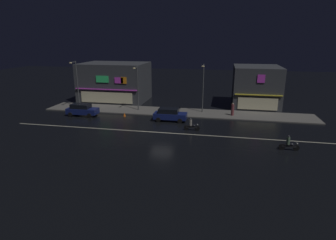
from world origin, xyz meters
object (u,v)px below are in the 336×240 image
Objects in this scene: streetlamp_west at (76,81)px; motorcycle_lead at (289,144)px; pedestrian_on_sidewalk at (233,110)px; parked_car_near_kerb at (82,110)px; parked_car_trailing at (170,114)px; motorcycle_following at (191,125)px; traffic_cone at (124,114)px; streetlamp_mid at (137,84)px; streetlamp_east at (203,84)px.

streetlamp_west reaches higher than motorcycle_lead.
pedestrian_on_sidewalk reaches higher than parked_car_near_kerb.
streetlamp_west is 1.65× the size of parked_car_near_kerb.
pedestrian_on_sidewalk is (23.22, 0.04, -3.38)m from streetlamp_west.
motorcycle_following is at bearing -47.06° from parked_car_trailing.
pedestrian_on_sidewalk is 15.06m from traffic_cone.
motorcycle_lead is 1.00× the size of motorcycle_following.
parked_car_near_kerb is 2.26× the size of motorcycle_following.
streetlamp_mid is (9.43, 0.33, -0.32)m from streetlamp_west.
streetlamp_west reaches higher than streetlamp_mid.
streetlamp_west reaches higher than parked_car_near_kerb.
streetlamp_east is 7.04m from parked_car_trailing.
streetlamp_east is 11.86m from traffic_cone.
streetlamp_east is 1.60× the size of parked_car_near_kerb.
streetlamp_east is at bearing 3.16° from streetlamp_west.
motorcycle_following is at bearing -94.15° from streetlamp_east.
motorcycle_lead is (28.30, -11.55, -3.69)m from streetlamp_west.
motorcycle_lead is at bearing -23.63° from traffic_cone.
streetlamp_mid is at bearing 143.78° from parked_car_trailing.
streetlamp_mid is at bearing -36.16° from motorcycle_lead.
pedestrian_on_sidewalk is at bearing 58.31° from motorcycle_following.
motorcycle_following is at bearing -40.60° from streetlamp_mid.
pedestrian_on_sidewalk is at bearing -1.20° from streetlamp_mid.
streetlamp_west reaches higher than streetlamp_east.
motorcycle_lead is at bearing 162.98° from parked_car_near_kerb.
streetlamp_mid is 8.57m from parked_car_near_kerb.
pedestrian_on_sidewalk is 12.66m from motorcycle_lead.
streetlamp_west is 3.73× the size of motorcycle_following.
parked_car_near_kerb is (-16.41, -4.71, -3.33)m from streetlamp_east.
parked_car_near_kerb is at bearing -163.97° from streetlamp_east.
parked_car_near_kerb is at bearing -20.96° from motorcycle_lead.
streetlamp_mid is 1.51× the size of parked_car_near_kerb.
pedestrian_on_sidewalk is 0.41× the size of parked_car_near_kerb.
streetlamp_west reaches higher than motorcycle_following.
motorcycle_following is at bearing -27.06° from motorcycle_lead.
streetlamp_mid is 5.02m from traffic_cone.
streetlamp_mid reaches higher than parked_car_near_kerb.
streetlamp_east is 1.60× the size of parked_car_trailing.
parked_car_trailing is at bearing 152.46° from pedestrian_on_sidewalk.
streetlamp_mid is 3.41× the size of motorcycle_lead.
parked_car_trailing reaches higher than traffic_cone.
parked_car_near_kerb is 1.00× the size of parked_car_trailing.
pedestrian_on_sidewalk is (13.79, -0.29, -3.07)m from streetlamp_mid.
motorcycle_following is 3.45× the size of traffic_cone.
streetlamp_mid is at bearing 73.25° from traffic_cone.
streetlamp_west is 18.98m from streetlamp_east.
motorcycle_lead is 21.65m from traffic_cone.
parked_car_near_kerb reaches higher than motorcycle_following.
motorcycle_lead is at bearing -30.38° from parked_car_trailing.
streetlamp_east is 3.92× the size of pedestrian_on_sidewalk.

